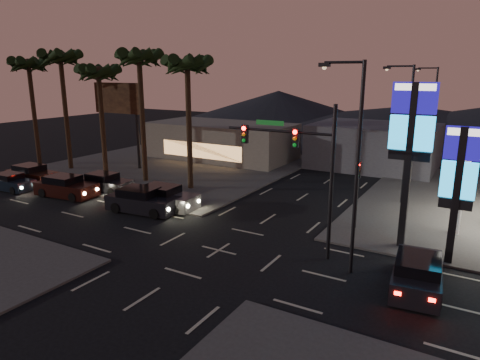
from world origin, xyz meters
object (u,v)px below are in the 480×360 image
Objects in this scene: pylon_sign_tall at (411,133)px; car_lane_a_front at (142,201)px; traffic_signal_mast at (300,157)px; car_lane_b_front at (164,198)px; car_lane_a_rear at (11,182)px; car_lane_a_mid at (66,187)px; car_lane_b_mid at (105,183)px; suv_station at (417,273)px; pylon_sign_short at (459,175)px; car_lane_b_rear at (32,175)px.

pylon_sign_tall reaches higher than car_lane_a_front.
traffic_signal_mast reaches higher than car_lane_b_front.
pylon_sign_tall is 31.00m from car_lane_a_rear.
car_lane_b_mid is (1.49, 2.60, -0.07)m from car_lane_a_mid.
car_lane_b_front is 1.09× the size of car_lane_b_mid.
car_lane_b_mid is at bearing 159.12° from car_lane_a_front.
car_lane_a_front reaches higher than suv_station.
pylon_sign_tall is 3.20m from pylon_sign_short.
car_lane_a_front is 13.49m from car_lane_a_rear.
car_lane_b_mid is at bearing 171.92° from car_lane_b_front.
car_lane_a_front is 7.83m from car_lane_a_mid.
car_lane_a_mid is at bearing 177.68° from traffic_signal_mast.
pylon_sign_tall is at bearing 6.27° from car_lane_a_mid.
traffic_signal_mast is at bearing -4.70° from car_lane_a_front.
car_lane_b_mid is at bearing 60.22° from car_lane_a_mid.
car_lane_a_front reaches higher than car_lane_b_mid.
traffic_signal_mast is 12.40m from car_lane_b_front.
pylon_sign_short is at bearing -2.00° from car_lane_b_mid.
car_lane_a_mid is at bearing 175.95° from suv_station.
car_lane_a_rear is (-5.61, -1.02, -0.12)m from car_lane_a_mid.
car_lane_a_front reaches higher than car_lane_a_mid.
traffic_signal_mast is at bearing 170.50° from suv_station.
pylon_sign_tall is at bearing 36.52° from traffic_signal_mast.
car_lane_a_mid is at bearing -119.78° from car_lane_b_mid.
car_lane_b_mid is (-25.64, 0.90, -3.96)m from pylon_sign_short.
traffic_signal_mast is 19.25m from car_lane_b_mid.
pylon_sign_short is at bearing 4.76° from car_lane_a_rear.
pylon_sign_short reaches higher than car_lane_a_mid.
car_lane_a_rear is at bearing -169.71° from car_lane_a_mid.
pylon_sign_short is 1.35× the size of car_lane_a_mid.
suv_station is (1.51, -4.56, -5.66)m from pylon_sign_tall.
car_lane_a_rear is 0.88× the size of suv_station.
pylon_sign_tall reaches higher than car_lane_a_mid.
pylon_sign_tall is 1.84× the size of suv_station.
car_lane_a_front reaches higher than car_lane_b_rear.
car_lane_a_rear is (-13.43, -1.20, -0.14)m from car_lane_a_front.
car_lane_b_mid is 0.96× the size of suv_station.
car_lane_a_rear is 14.42m from car_lane_b_front.
car_lane_a_mid is 1.10× the size of car_lane_b_mid.
pylon_sign_short is 19.75m from car_lane_a_front.
pylon_sign_tall reaches higher than car_lane_b_rear.
pylon_sign_tall reaches higher than car_lane_a_rear.
pylon_sign_tall is 7.42m from suv_station.
car_lane_a_mid is 26.21m from suv_station.
car_lane_b_rear reaches higher than car_lane_a_rear.
car_lane_a_front is at bearing 1.36° from car_lane_a_mid.
traffic_signal_mast is at bearing -160.87° from pylon_sign_short.
car_lane_b_mid is at bearing -179.74° from pylon_sign_tall.
car_lane_b_front reaches higher than car_lane_b_rear.
suv_station is at bearing -71.69° from pylon_sign_tall.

